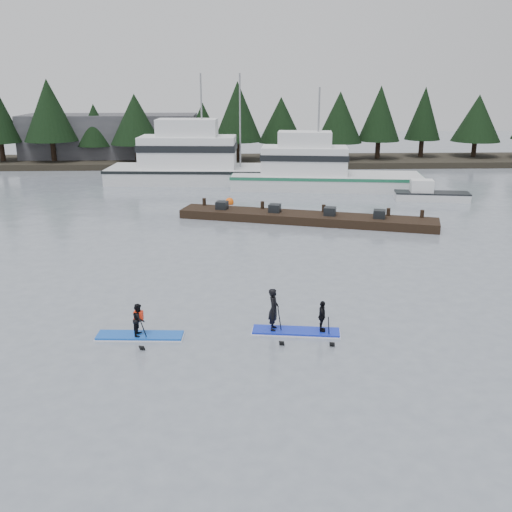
{
  "coord_description": "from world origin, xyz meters",
  "views": [
    {
      "loc": [
        -0.9,
        -18.08,
        8.63
      ],
      "look_at": [
        0.0,
        6.0,
        1.1
      ],
      "focal_mm": 40.0,
      "sensor_mm": 36.0,
      "label": 1
    }
  ],
  "objects_px": {
    "floating_dock": "(306,218)",
    "fishing_boat_large": "(207,173)",
    "fishing_boat_medium": "(321,180)",
    "paddleboard_duo": "(294,318)",
    "paddleboard_solo": "(139,327)"
  },
  "relations": [
    {
      "from": "fishing_boat_large",
      "to": "paddleboard_duo",
      "type": "xyz_separation_m",
      "value": [
        4.43,
        -30.96,
        -0.21
      ]
    },
    {
      "from": "fishing_boat_large",
      "to": "paddleboard_duo",
      "type": "distance_m",
      "value": 31.27
    },
    {
      "from": "fishing_boat_medium",
      "to": "floating_dock",
      "type": "height_order",
      "value": "fishing_boat_medium"
    },
    {
      "from": "floating_dock",
      "to": "fishing_boat_large",
      "type": "bearing_deg",
      "value": 131.56
    },
    {
      "from": "paddleboard_solo",
      "to": "paddleboard_duo",
      "type": "bearing_deg",
      "value": 5.05
    },
    {
      "from": "fishing_boat_large",
      "to": "fishing_boat_medium",
      "type": "bearing_deg",
      "value": -15.62
    },
    {
      "from": "fishing_boat_large",
      "to": "paddleboard_solo",
      "type": "relative_size",
      "value": 6.07
    },
    {
      "from": "floating_dock",
      "to": "paddleboard_duo",
      "type": "xyz_separation_m",
      "value": [
        -2.39,
        -16.2,
        0.29
      ]
    },
    {
      "from": "fishing_boat_large",
      "to": "floating_dock",
      "type": "bearing_deg",
      "value": -61.52
    },
    {
      "from": "fishing_boat_large",
      "to": "floating_dock",
      "type": "relative_size",
      "value": 1.14
    },
    {
      "from": "floating_dock",
      "to": "paddleboard_solo",
      "type": "relative_size",
      "value": 5.33
    },
    {
      "from": "fishing_boat_medium",
      "to": "paddleboard_duo",
      "type": "bearing_deg",
      "value": -93.25
    },
    {
      "from": "fishing_boat_large",
      "to": "paddleboard_solo",
      "type": "bearing_deg",
      "value": -88.08
    },
    {
      "from": "paddleboard_solo",
      "to": "paddleboard_duo",
      "type": "height_order",
      "value": "paddleboard_duo"
    },
    {
      "from": "fishing_boat_large",
      "to": "paddleboard_duo",
      "type": "height_order",
      "value": "fishing_boat_large"
    }
  ]
}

